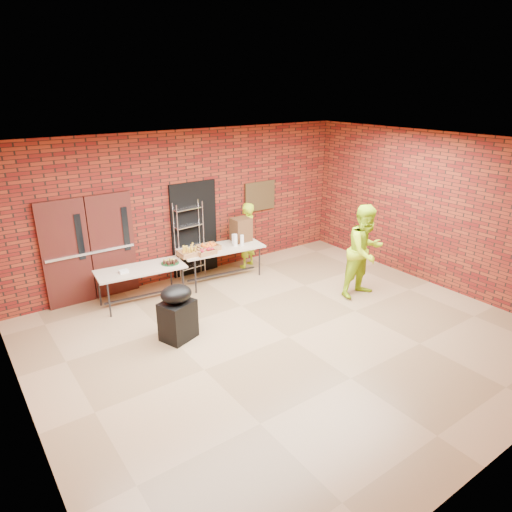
{
  "coord_description": "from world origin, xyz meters",
  "views": [
    {
      "loc": [
        -4.42,
        -5.23,
        4.06
      ],
      "look_at": [
        0.32,
        1.4,
        0.99
      ],
      "focal_mm": 32.0,
      "sensor_mm": 36.0,
      "label": 1
    }
  ],
  "objects_px": {
    "table_left": "(141,271)",
    "volunteer_man": "(365,251)",
    "covered_grill": "(177,312)",
    "table_right": "(221,250)",
    "wire_rack": "(189,240)",
    "coffee_dispenser": "(241,230)",
    "volunteer_woman": "(246,235)"
  },
  "relations": [
    {
      "from": "table_left",
      "to": "volunteer_woman",
      "type": "relative_size",
      "value": 1.14
    },
    {
      "from": "covered_grill",
      "to": "volunteer_woman",
      "type": "distance_m",
      "value": 3.48
    },
    {
      "from": "table_right",
      "to": "covered_grill",
      "type": "height_order",
      "value": "covered_grill"
    },
    {
      "from": "table_left",
      "to": "table_right",
      "type": "height_order",
      "value": "table_right"
    },
    {
      "from": "coffee_dispenser",
      "to": "volunteer_man",
      "type": "height_order",
      "value": "volunteer_man"
    },
    {
      "from": "table_right",
      "to": "coffee_dispenser",
      "type": "xyz_separation_m",
      "value": [
        0.61,
        0.12,
        0.32
      ]
    },
    {
      "from": "wire_rack",
      "to": "volunteer_woman",
      "type": "xyz_separation_m",
      "value": [
        1.37,
        -0.22,
        -0.09
      ]
    },
    {
      "from": "covered_grill",
      "to": "volunteer_man",
      "type": "bearing_deg",
      "value": -28.69
    },
    {
      "from": "table_right",
      "to": "wire_rack",
      "type": "bearing_deg",
      "value": 138.68
    },
    {
      "from": "wire_rack",
      "to": "volunteer_woman",
      "type": "relative_size",
      "value": 1.11
    },
    {
      "from": "coffee_dispenser",
      "to": "covered_grill",
      "type": "bearing_deg",
      "value": -143.82
    },
    {
      "from": "wire_rack",
      "to": "table_left",
      "type": "bearing_deg",
      "value": -163.28
    },
    {
      "from": "volunteer_woman",
      "to": "volunteer_man",
      "type": "bearing_deg",
      "value": 90.56
    },
    {
      "from": "table_right",
      "to": "covered_grill",
      "type": "distance_m",
      "value": 2.59
    },
    {
      "from": "wire_rack",
      "to": "table_left",
      "type": "distance_m",
      "value": 1.49
    },
    {
      "from": "volunteer_man",
      "to": "covered_grill",
      "type": "bearing_deg",
      "value": 170.98
    },
    {
      "from": "wire_rack",
      "to": "table_right",
      "type": "distance_m",
      "value": 0.74
    },
    {
      "from": "table_right",
      "to": "volunteer_man",
      "type": "relative_size",
      "value": 1.0
    },
    {
      "from": "wire_rack",
      "to": "covered_grill",
      "type": "height_order",
      "value": "wire_rack"
    },
    {
      "from": "coffee_dispenser",
      "to": "wire_rack",
      "type": "bearing_deg",
      "value": 159.38
    },
    {
      "from": "wire_rack",
      "to": "table_right",
      "type": "relative_size",
      "value": 0.9
    },
    {
      "from": "volunteer_woman",
      "to": "wire_rack",
      "type": "bearing_deg",
      "value": -30.26
    },
    {
      "from": "table_right",
      "to": "covered_grill",
      "type": "xyz_separation_m",
      "value": [
        -1.92,
        -1.73,
        -0.2
      ]
    },
    {
      "from": "covered_grill",
      "to": "volunteer_woman",
      "type": "relative_size",
      "value": 0.63
    },
    {
      "from": "volunteer_woman",
      "to": "table_left",
      "type": "bearing_deg",
      "value": -14.31
    },
    {
      "from": "volunteer_man",
      "to": "table_right",
      "type": "bearing_deg",
      "value": 129.66
    },
    {
      "from": "table_right",
      "to": "volunteer_woman",
      "type": "relative_size",
      "value": 1.23
    },
    {
      "from": "wire_rack",
      "to": "coffee_dispenser",
      "type": "distance_m",
      "value": 1.18
    },
    {
      "from": "table_left",
      "to": "coffee_dispenser",
      "type": "height_order",
      "value": "coffee_dispenser"
    },
    {
      "from": "table_left",
      "to": "volunteer_man",
      "type": "xyz_separation_m",
      "value": [
        3.79,
        -2.33,
        0.3
      ]
    },
    {
      "from": "volunteer_man",
      "to": "coffee_dispenser",
      "type": "bearing_deg",
      "value": 118.41
    },
    {
      "from": "covered_grill",
      "to": "coffee_dispenser",
      "type": "bearing_deg",
      "value": 16.56
    }
  ]
}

